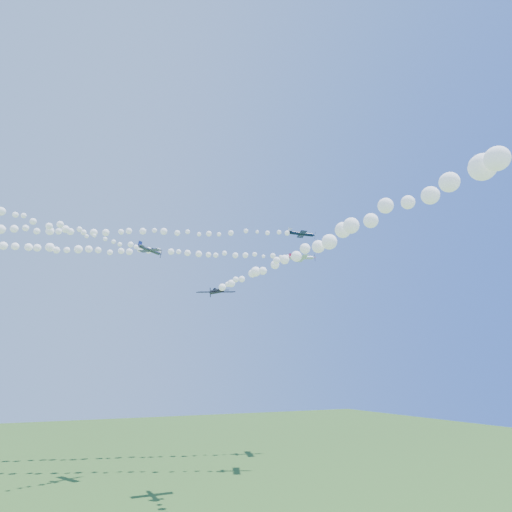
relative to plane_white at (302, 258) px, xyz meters
name	(u,v)px	position (x,y,z in m)	size (l,w,h in m)	color
ground	(231,474)	(-25.93, -10.69, -52.81)	(260.00, 260.00, 0.00)	#2A491B
plane_white	(302,258)	(0.00, 0.00, 0.00)	(8.07, 8.55, 2.16)	white
smoke_trail_white	(140,252)	(-44.00, 12.80, -0.32)	(83.50, 26.39, 3.33)	white
plane_navy	(302,234)	(-10.79, -17.21, 0.61)	(6.92, 7.30, 2.81)	#0C1836
smoke_trail_navy	(125,231)	(-50.34, -0.93, 0.42)	(75.42, 32.56, 2.78)	white
plane_grey	(150,250)	(-45.62, -8.69, -5.71)	(6.50, 6.92, 2.62)	#3A4055
plane_black	(216,291)	(-35.88, -25.73, -17.24)	(7.45, 7.27, 2.06)	black
smoke_trail_black	(355,226)	(-36.17, -68.16, -17.52)	(3.15, 80.58, 2.92)	white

